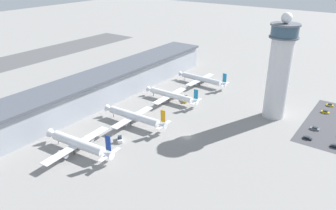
{
  "coord_description": "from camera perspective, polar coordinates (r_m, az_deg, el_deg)",
  "views": [
    {
      "loc": [
        -123.57,
        -76.4,
        82.36
      ],
      "look_at": [
        5.18,
        15.49,
        11.99
      ],
      "focal_mm": 35.0,
      "sensor_mm": 36.0,
      "label": 1
    }
  ],
  "objects": [
    {
      "name": "ground_plane",
      "position": [
        167.0,
        3.31,
        -5.61
      ],
      "size": [
        1000.0,
        1000.0,
        0.0
      ],
      "primitive_type": "plane",
      "color": "gray"
    },
    {
      "name": "terminal_building",
      "position": [
        205.17,
        -13.36,
        2.34
      ],
      "size": [
        214.81,
        25.0,
        17.66
      ],
      "color": "#A3A8B2",
      "rests_on": "ground"
    },
    {
      "name": "control_tower",
      "position": [
        188.44,
        18.82,
        5.97
      ],
      "size": [
        15.36,
        15.36,
        58.1
      ],
      "color": "silver",
      "rests_on": "ground"
    },
    {
      "name": "airplane_gate_alpha",
      "position": [
        158.31,
        -15.33,
        -6.53
      ],
      "size": [
        39.18,
        39.79,
        13.95
      ],
      "color": "white",
      "rests_on": "ground"
    },
    {
      "name": "airplane_gate_bravo",
      "position": [
        178.68,
        -5.94,
        -2.01
      ],
      "size": [
        31.3,
        40.85,
        13.1
      ],
      "color": "silver",
      "rests_on": "ground"
    },
    {
      "name": "airplane_gate_charlie",
      "position": [
        206.94,
        0.56,
        1.71
      ],
      "size": [
        31.45,
        38.26,
        11.9
      ],
      "color": "white",
      "rests_on": "ground"
    },
    {
      "name": "airplane_gate_delta",
      "position": [
        236.72,
        5.85,
        4.51
      ],
      "size": [
        31.41,
        39.4,
        11.91
      ],
      "color": "silver",
      "rests_on": "ground"
    },
    {
      "name": "service_truck_catering",
      "position": [
        164.53,
        -8.4,
        -5.9
      ],
      "size": [
        5.66,
        5.82,
        3.13
      ],
      "color": "black",
      "rests_on": "ground"
    },
    {
      "name": "service_truck_fuel",
      "position": [
        208.91,
        3.06,
        1.05
      ],
      "size": [
        8.5,
        5.87,
        3.1
      ],
      "color": "black",
      "rests_on": "ground"
    },
    {
      "name": "car_white_wagon",
      "position": [
        213.14,
        25.7,
        -1.1
      ],
      "size": [
        1.92,
        4.61,
        1.5
      ],
      "color": "black",
      "rests_on": "ground"
    },
    {
      "name": "car_blue_compact",
      "position": [
        177.09,
        27.16,
        -6.44
      ],
      "size": [
        2.08,
        4.85,
        1.48
      ],
      "color": "black",
      "rests_on": "ground"
    },
    {
      "name": "car_silver_sedan",
      "position": [
        190.12,
        24.2,
        -3.77
      ],
      "size": [
        1.82,
        4.69,
        1.52
      ],
      "color": "black",
      "rests_on": "ground"
    },
    {
      "name": "car_red_hatchback",
      "position": [
        179.06,
        23.09,
        -5.32
      ],
      "size": [
        1.88,
        4.36,
        1.38
      ],
      "color": "black",
      "rests_on": "ground"
    },
    {
      "name": "car_yellow_taxi",
      "position": [
        224.4,
        26.37,
        -0.01
      ],
      "size": [
        1.97,
        4.09,
        1.54
      ],
      "color": "black",
      "rests_on": "ground"
    }
  ]
}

